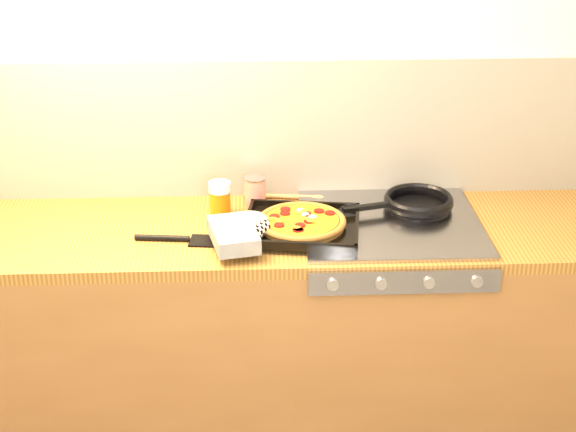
{
  "coord_description": "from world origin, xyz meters",
  "views": [
    {
      "loc": [
        -0.02,
        -1.59,
        2.17
      ],
      "look_at": [
        0.1,
        1.08,
        0.95
      ],
      "focal_mm": 55.0,
      "sensor_mm": 36.0,
      "label": 1
    }
  ],
  "objects_px": {
    "pizza_on_tray": "(283,225)",
    "tomato_can": "(255,192)",
    "frying_pan": "(417,203)",
    "juice_glass": "(220,199)"
  },
  "relations": [
    {
      "from": "frying_pan",
      "to": "juice_glass",
      "type": "height_order",
      "value": "juice_glass"
    },
    {
      "from": "frying_pan",
      "to": "tomato_can",
      "type": "bearing_deg",
      "value": 171.85
    },
    {
      "from": "frying_pan",
      "to": "tomato_can",
      "type": "xyz_separation_m",
      "value": [
        -0.56,
        0.08,
        0.02
      ]
    },
    {
      "from": "tomato_can",
      "to": "juice_glass",
      "type": "distance_m",
      "value": 0.15
    },
    {
      "from": "pizza_on_tray",
      "to": "tomato_can",
      "type": "relative_size",
      "value": 4.82
    },
    {
      "from": "pizza_on_tray",
      "to": "tomato_can",
      "type": "distance_m",
      "value": 0.27
    },
    {
      "from": "frying_pan",
      "to": "tomato_can",
      "type": "distance_m",
      "value": 0.57
    },
    {
      "from": "tomato_can",
      "to": "juice_glass",
      "type": "relative_size",
      "value": 0.85
    },
    {
      "from": "pizza_on_tray",
      "to": "tomato_can",
      "type": "height_order",
      "value": "tomato_can"
    },
    {
      "from": "frying_pan",
      "to": "juice_glass",
      "type": "bearing_deg",
      "value": -179.45
    }
  ]
}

